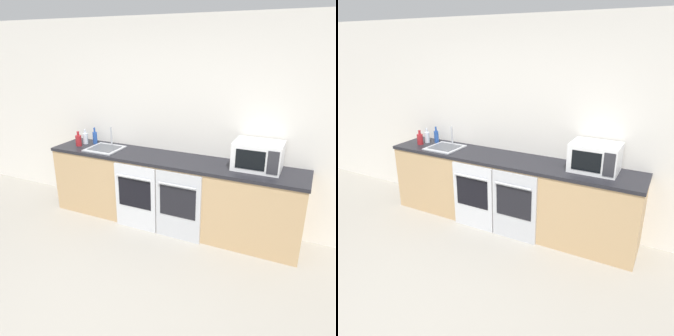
% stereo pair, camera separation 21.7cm
% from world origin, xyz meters
% --- Properties ---
extents(ground_plane, '(16.00, 16.00, 0.00)m').
position_xyz_m(ground_plane, '(0.00, 0.00, 0.00)').
color(ground_plane, gray).
extents(wall_back, '(10.00, 0.06, 2.60)m').
position_xyz_m(wall_back, '(0.00, 2.29, 1.30)').
color(wall_back, silver).
rests_on(wall_back, ground_plane).
extents(counter_back, '(3.33, 0.61, 0.93)m').
position_xyz_m(counter_back, '(0.00, 1.97, 0.46)').
color(counter_back, tan).
rests_on(counter_back, ground_plane).
extents(oven_left, '(0.57, 0.06, 0.87)m').
position_xyz_m(oven_left, '(-0.34, 1.66, 0.44)').
color(oven_left, silver).
rests_on(oven_left, ground_plane).
extents(oven_right, '(0.57, 0.06, 0.87)m').
position_xyz_m(oven_right, '(0.25, 1.66, 0.44)').
color(oven_right, '#B7BABF').
rests_on(oven_right, ground_plane).
extents(microwave, '(0.53, 0.39, 0.32)m').
position_xyz_m(microwave, '(1.07, 2.04, 1.09)').
color(microwave, silver).
rests_on(microwave, counter_back).
extents(bottle_clear, '(0.07, 0.07, 0.21)m').
position_xyz_m(bottle_clear, '(-1.36, 2.04, 1.01)').
color(bottle_clear, silver).
rests_on(bottle_clear, counter_back).
extents(bottle_red, '(0.08, 0.08, 0.21)m').
position_xyz_m(bottle_red, '(-1.38, 1.92, 1.01)').
color(bottle_red, maroon).
rests_on(bottle_red, counter_back).
extents(bottle_blue, '(0.06, 0.06, 0.23)m').
position_xyz_m(bottle_blue, '(-1.24, 2.10, 1.02)').
color(bottle_blue, '#234793').
rests_on(bottle_blue, counter_back).
extents(sink, '(0.45, 0.43, 0.27)m').
position_xyz_m(sink, '(-0.96, 1.94, 0.94)').
color(sink, '#A8AAAF').
rests_on(sink, counter_back).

